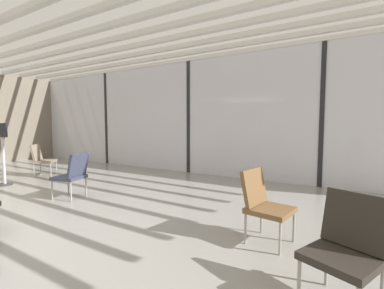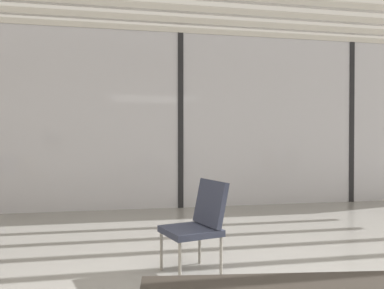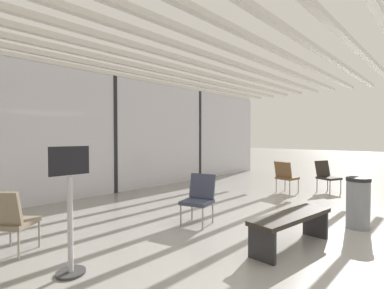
# 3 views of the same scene
# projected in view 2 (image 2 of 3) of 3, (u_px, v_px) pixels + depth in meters

# --- Properties ---
(glass_curtain_wall) EXTENTS (14.00, 0.08, 3.22)m
(glass_curtain_wall) POSITION_uv_depth(u_px,v_px,m) (180.00, 121.00, 7.23)
(glass_curtain_wall) COLOR silver
(glass_curtain_wall) RESTS_ON ground
(window_mullion_1) EXTENTS (0.10, 0.12, 3.22)m
(window_mullion_1) POSITION_uv_depth(u_px,v_px,m) (180.00, 121.00, 7.23)
(window_mullion_1) COLOR black
(window_mullion_1) RESTS_ON ground
(window_mullion_2) EXTENTS (0.10, 0.12, 3.22)m
(window_mullion_2) POSITION_uv_depth(u_px,v_px,m) (350.00, 122.00, 7.93)
(window_mullion_2) COLOR black
(window_mullion_2) RESTS_ON ground
(parked_airplane) EXTENTS (12.62, 4.27, 4.27)m
(parked_airplane) POSITION_uv_depth(u_px,v_px,m) (166.00, 114.00, 13.50)
(parked_airplane) COLOR silver
(parked_airplane) RESTS_ON ground
(lounge_chair_3) EXTENTS (0.63, 0.60, 0.87)m
(lounge_chair_3) POSITION_uv_depth(u_px,v_px,m) (199.00, 220.00, 3.73)
(lounge_chair_3) COLOR #33384C
(lounge_chair_3) RESTS_ON ground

